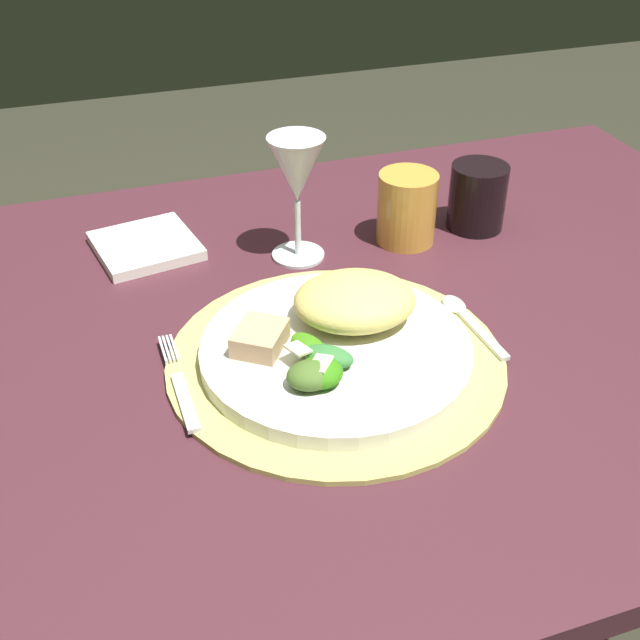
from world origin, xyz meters
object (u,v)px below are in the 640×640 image
object	(u,v)px
dining_table	(363,425)
dark_tumbler	(477,197)
amber_tumbler	(407,208)
spoon	(465,316)
wine_glass	(297,174)
fork	(180,385)
napkin	(146,246)
dinner_plate	(336,351)

from	to	relation	value
dining_table	dark_tumbler	world-z (taller)	dark_tumbler
amber_tumbler	dark_tumbler	distance (m)	0.10
dining_table	spoon	distance (m)	0.20
wine_glass	amber_tumbler	distance (m)	0.16
dark_tumbler	amber_tumbler	bearing A→B (deg)	-177.09
fork	wine_glass	size ratio (longest dim) A/B	0.98
dining_table	napkin	world-z (taller)	napkin
fork	amber_tumbler	size ratio (longest dim) A/B	1.68
dining_table	napkin	size ratio (longest dim) A/B	9.73
dinner_plate	wine_glass	size ratio (longest dim) A/B	1.77
fork	spoon	distance (m)	0.32
napkin	dark_tumbler	size ratio (longest dim) A/B	1.38
dinner_plate	dark_tumbler	world-z (taller)	dark_tumbler
amber_tumbler	napkin	bearing A→B (deg)	166.03
dinner_plate	napkin	xyz separation A→B (m)	(-0.15, 0.29, -0.01)
fork	dark_tumbler	size ratio (longest dim) A/B	1.78
wine_glass	dark_tumbler	distance (m)	0.25
fork	dark_tumbler	xyz separation A→B (m)	(0.43, 0.22, 0.03)
wine_glass	dark_tumbler	xyz separation A→B (m)	(0.25, 0.00, -0.07)
dining_table	amber_tumbler	distance (m)	0.28
dining_table	dark_tumbler	bearing A→B (deg)	35.35
dining_table	fork	distance (m)	0.29
wine_glass	amber_tumbler	size ratio (longest dim) A/B	1.71
amber_tumbler	wine_glass	bearing A→B (deg)	178.15
dark_tumbler	spoon	bearing A→B (deg)	-120.32
dinner_plate	spoon	world-z (taller)	dinner_plate
napkin	wine_glass	xyz separation A→B (m)	(0.18, -0.08, 0.10)
napkin	wine_glass	bearing A→B (deg)	-22.91
dinner_plate	amber_tumbler	world-z (taller)	amber_tumbler
fork	dark_tumbler	bearing A→B (deg)	26.53
dining_table	dinner_plate	bearing A→B (deg)	-132.02
fork	napkin	distance (m)	0.29
spoon	wine_glass	size ratio (longest dim) A/B	0.81
fork	dinner_plate	bearing A→B (deg)	-1.24
dining_table	napkin	bearing A→B (deg)	133.56
dark_tumbler	dining_table	bearing A→B (deg)	-144.65
dinner_plate	napkin	world-z (taller)	dinner_plate
dining_table	dark_tumbler	distance (m)	0.33
fork	wine_glass	bearing A→B (deg)	48.96
dinner_plate	dark_tumbler	xyz separation A→B (m)	(0.27, 0.22, 0.03)
napkin	dining_table	bearing A→B (deg)	-46.44
amber_tumbler	dark_tumbler	bearing A→B (deg)	2.91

